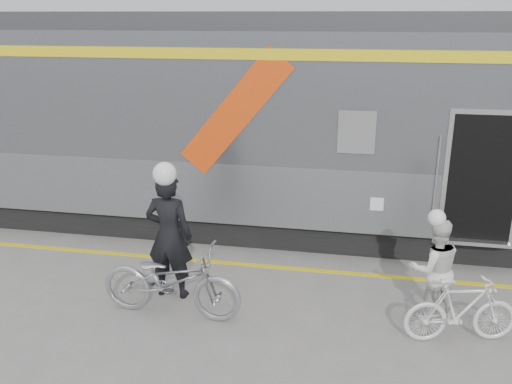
% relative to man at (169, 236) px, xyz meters
% --- Properties ---
extents(ground, '(90.00, 90.00, 0.00)m').
position_rel_man_xyz_m(ground, '(1.17, -0.94, -0.96)').
color(ground, slate).
rests_on(ground, ground).
extents(train, '(24.00, 3.17, 4.10)m').
position_rel_man_xyz_m(train, '(2.42, 3.25, 1.09)').
color(train, black).
rests_on(train, ground).
extents(safety_strip, '(24.00, 0.12, 0.01)m').
position_rel_man_xyz_m(safety_strip, '(1.17, 1.21, -0.96)').
color(safety_strip, yellow).
rests_on(safety_strip, ground).
extents(man, '(0.72, 0.49, 1.93)m').
position_rel_man_xyz_m(man, '(0.00, 0.00, 0.00)').
color(man, black).
rests_on(man, ground).
extents(bicycle_left, '(2.05, 0.79, 1.06)m').
position_rel_man_xyz_m(bicycle_left, '(0.20, -0.55, -0.43)').
color(bicycle_left, '#989AA0').
rests_on(bicycle_left, ground).
extents(woman, '(0.82, 0.70, 1.47)m').
position_rel_man_xyz_m(woman, '(3.77, 0.08, -0.23)').
color(woman, silver).
rests_on(woman, ground).
extents(bicycle_right, '(1.53, 0.74, 0.89)m').
position_rel_man_xyz_m(bicycle_right, '(4.07, -0.47, -0.52)').
color(bicycle_right, silver).
rests_on(bicycle_right, ground).
extents(helmet_man, '(0.33, 0.33, 0.33)m').
position_rel_man_xyz_m(helmet_man, '(0.00, 0.00, 1.13)').
color(helmet_man, white).
rests_on(helmet_man, man).
extents(helmet_woman, '(0.23, 0.23, 0.23)m').
position_rel_man_xyz_m(helmet_woman, '(3.77, 0.08, 0.62)').
color(helmet_woman, white).
rests_on(helmet_woman, woman).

